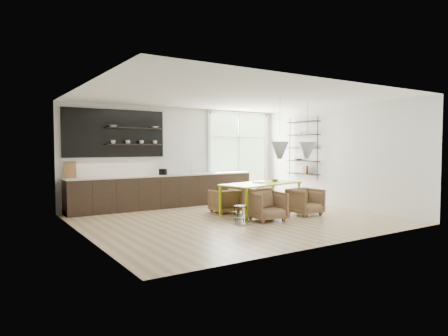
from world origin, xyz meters
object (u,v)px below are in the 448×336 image
armchair_back_right (257,197)px  wire_stool (240,212)px  armchair_front_right (305,202)px  armchair_back_left (225,201)px  dining_table (261,185)px  armchair_front_left (267,206)px

armchair_back_right → wire_stool: armchair_back_right is taller
armchair_front_right → wire_stool: size_ratio=1.90×
armchair_back_left → wire_stool: armchair_back_left is taller
armchair_back_left → wire_stool: bearing=73.8°
armchair_back_left → armchair_back_right: bearing=-167.8°
armchair_back_right → wire_stool: size_ratio=1.67×
armchair_front_right → dining_table: bearing=135.7°
armchair_back_right → armchair_front_left: 1.99m
wire_stool → dining_table: bearing=31.7°
armchair_front_left → wire_stool: armchair_front_left is taller
armchair_front_right → wire_stool: 1.98m
armchair_back_left → wire_stool: size_ratio=1.74×
armchair_front_left → wire_stool: 0.69m
armchair_front_right → wire_stool: (-1.98, 0.04, -0.09)m
armchair_back_right → armchair_front_right: bearing=98.5°
armchair_back_right → wire_stool: 2.32m
armchair_back_right → dining_table: bearing=57.3°
dining_table → armchair_front_right: 1.19m
armchair_front_left → armchair_front_right: 1.31m
wire_stool → armchair_front_left: bearing=-10.7°
dining_table → armchair_back_left: bearing=125.1°
armchair_back_left → armchair_back_right: (1.23, 0.22, -0.01)m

